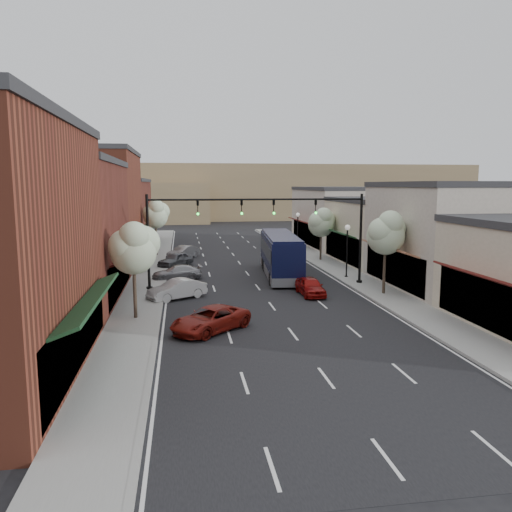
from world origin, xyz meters
name	(u,v)px	position (x,y,z in m)	size (l,w,h in m)	color
ground	(278,314)	(0.00, 0.00, 0.00)	(160.00, 160.00, 0.00)	black
sidewalk_left	(152,267)	(-8.40, 18.50, 0.07)	(2.80, 73.00, 0.15)	gray
sidewalk_right	(326,262)	(8.40, 18.50, 0.07)	(2.80, 73.00, 0.15)	gray
curb_left	(167,266)	(-7.00, 18.50, 0.07)	(0.25, 73.00, 0.17)	gray
curb_right	(312,263)	(7.00, 18.50, 0.07)	(0.25, 73.00, 0.17)	gray
bldg_left_midnear	(49,231)	(-14.23, 6.00, 4.66)	(10.14, 14.10, 9.40)	maroon
bldg_left_midfar	(87,209)	(-14.24, 20.00, 5.40)	(10.14, 14.10, 10.90)	brown
bldg_left_far	(111,213)	(-14.22, 36.00, 4.16)	(10.14, 18.10, 8.40)	maroon
bldg_right_midnear	(444,236)	(13.72, 6.00, 3.91)	(9.14, 12.10, 7.90)	#C0B3A4
bldg_right_midfar	(380,231)	(13.70, 18.00, 3.17)	(9.14, 12.10, 6.40)	beige
bldg_right_far	(336,217)	(13.71, 32.00, 3.66)	(9.14, 16.10, 7.40)	#C0B3A4
hill_far	(205,192)	(0.00, 90.00, 6.00)	(120.00, 30.00, 12.00)	#7A6647
hill_near	(85,203)	(-25.00, 78.00, 4.00)	(50.00, 20.00, 8.00)	#7A6647
signal_mast_right	(331,225)	(5.62, 8.00, 4.62)	(8.22, 0.46, 7.00)	black
signal_mast_left	(181,227)	(-5.62, 8.00, 4.62)	(8.22, 0.46, 7.00)	black
tree_right_near	(387,232)	(8.35, 3.94, 4.45)	(2.85, 2.65, 5.95)	#47382B
tree_right_far	(322,222)	(8.35, 19.94, 3.99)	(2.85, 2.65, 5.43)	#47382B
tree_left_near	(134,247)	(-8.25, -0.06, 4.22)	(2.85, 2.65, 5.69)	#47382B
tree_left_far	(156,214)	(-8.25, 25.94, 4.60)	(2.85, 2.65, 6.13)	#47382B
lamp_post_near	(347,242)	(7.80, 10.50, 3.01)	(0.44, 0.44, 4.44)	black
lamp_post_far	(298,225)	(7.80, 28.00, 3.01)	(0.44, 0.44, 4.44)	black
coach_bus	(280,254)	(2.63, 12.45, 1.85)	(3.56, 11.80, 3.55)	black
red_hatchback	(310,286)	(3.22, 4.76, 0.64)	(1.51, 3.75, 1.28)	maroon
parked_car_a	(210,319)	(-4.20, -2.86, 0.64)	(2.14, 4.64, 1.29)	maroon
parked_car_b	(177,289)	(-5.99, 5.00, 0.67)	(1.41, 4.05, 1.33)	silver
parked_car_c	(177,272)	(-6.03, 12.04, 0.59)	(1.64, 4.03, 1.17)	#99989E
parked_car_d	(176,259)	(-6.20, 18.65, 0.68)	(1.60, 3.97, 1.35)	#505257
parked_car_e	(183,252)	(-5.44, 23.79, 0.66)	(1.40, 4.00, 1.32)	gray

